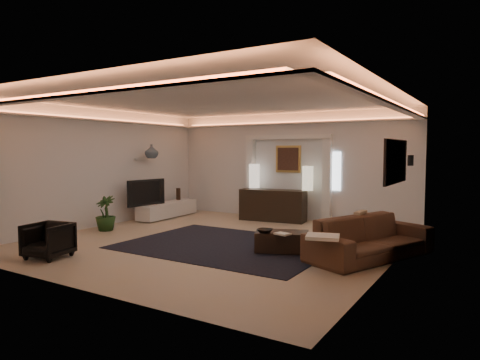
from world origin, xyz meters
The scene contains 33 objects.
floor centered at (0.00, 0.00, 0.00)m, with size 7.00×7.00×0.00m, color tan.
ceiling centered at (0.00, 0.00, 2.90)m, with size 7.00×7.00×0.00m, color white.
wall_back centered at (0.00, 3.50, 1.45)m, with size 7.00×7.00×0.00m, color silver.
wall_front centered at (0.00, -3.50, 1.45)m, with size 7.00×7.00×0.00m, color silver.
wall_left centered at (-3.50, 0.00, 1.45)m, with size 7.00×7.00×0.00m, color silver.
wall_right centered at (3.50, 0.00, 1.45)m, with size 7.00×7.00×0.00m, color silver.
cove_soffit centered at (0.00, 0.00, 2.62)m, with size 7.00×7.00×0.04m, color silver.
daylight_slit centered at (1.35, 3.48, 1.35)m, with size 0.25×0.03×1.00m, color white.
area_rug centered at (0.40, -0.20, 0.01)m, with size 4.00×3.00×0.01m, color black.
pilaster_left centered at (-1.15, 3.40, 1.10)m, with size 0.22×0.20×2.20m, color silver.
pilaster_right centered at (1.15, 3.40, 1.10)m, with size 0.22×0.20×2.20m, color silver.
alcove_header centered at (0.00, 3.40, 2.25)m, with size 2.52×0.20×0.12m, color silver.
painting_frame centered at (0.00, 3.47, 1.65)m, with size 0.74×0.04×0.74m, color tan.
painting_canvas centered at (0.00, 3.44, 1.65)m, with size 0.62×0.02×0.62m, color #4C2D1E.
art_panel_frame centered at (3.47, 0.30, 1.70)m, with size 0.04×1.64×0.74m, color black.
art_panel_gold centered at (3.44, 0.30, 1.70)m, with size 0.02×1.50×0.62m, color tan.
wall_sconce centered at (3.38, 2.20, 1.68)m, with size 0.12×0.12×0.22m, color black.
wall_niche centered at (-3.44, 1.40, 1.65)m, with size 0.10×0.55×0.04m, color silver.
console centered at (-0.19, 2.93, 0.40)m, with size 1.75×0.55×0.88m, color black.
lamp_left centered at (-0.92, 3.20, 1.09)m, with size 0.30×0.30×0.66m, color #F3E4CF.
lamp_right centered at (0.69, 3.20, 1.09)m, with size 0.28×0.28×0.64m, color beige.
media_ledge centered at (-2.98, 1.89, 0.23)m, with size 0.52×2.09×0.39m, color silver.
tv centered at (-3.15, 1.12, 0.80)m, with size 0.16×1.21×0.70m, color black.
figurine centered at (-3.15, 2.56, 0.64)m, with size 0.13×0.13×0.35m, color #2F1F15.
ginger_jar centered at (-3.15, 1.45, 1.86)m, with size 0.36×0.36×0.38m, color #394C5E.
plant centered at (-2.91, -0.39, 0.41)m, with size 0.46×0.46×0.82m, color #1E3C16.
sofa centered at (3.08, 0.27, 0.36)m, with size 0.96×2.45×0.72m, color #362110.
throw_blanket centered at (2.66, -0.96, 0.55)m, with size 0.50×0.41×0.05m, color #FFEBC9.
throw_pillow centered at (2.78, 0.71, 0.55)m, with size 0.12×0.41×0.41m, color #9D8765.
coffee_table centered at (1.57, -0.15, 0.21)m, with size 0.97×0.53×0.36m, color black.
bowl centered at (1.35, -0.41, 0.45)m, with size 0.29×0.29×0.07m, color black.
magazine centered at (1.71, -0.41, 0.42)m, with size 0.26×0.19×0.03m, color beige.
armchair centered at (-1.74, -2.68, 0.31)m, with size 0.67×0.69×0.63m, color black.
Camera 1 is at (4.96, -7.19, 1.89)m, focal length 31.83 mm.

